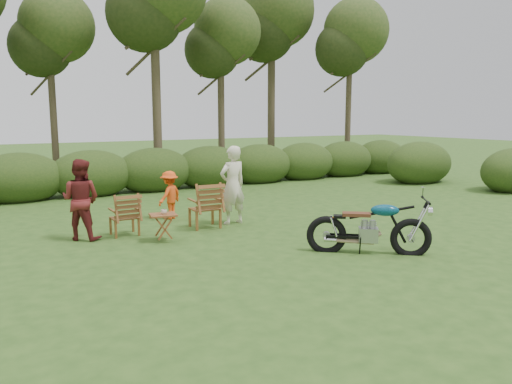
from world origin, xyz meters
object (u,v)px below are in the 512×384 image
lawn_chair_right (205,227)px  child (170,219)px  motorcycle (368,253)px  lawn_chair_left (125,235)px  adult_b (83,239)px  cup (164,212)px  side_table (163,228)px  adult_a (233,224)px

lawn_chair_right → child: 1.29m
motorcycle → child: bearing=152.5°
lawn_chair_left → adult_b: bearing=-6.2°
adult_b → motorcycle: bearing=179.0°
cup → adult_b: (-1.35, 0.96, -0.58)m
cup → child: size_ratio=0.10×
side_table → cup: 0.31m
lawn_chair_left → side_table: size_ratio=1.61×
cup → lawn_chair_right: bearing=30.4°
cup → adult_a: 2.10m
adult_b → cup: bearing=-175.8°
lawn_chair_right → lawn_chair_left: 1.72m
lawn_chair_right → cup: bearing=34.2°
motorcycle → adult_b: adult_b is taller
lawn_chair_right → adult_a: size_ratio=0.56×
cup → lawn_chair_left: bearing=121.2°
motorcycle → cup: bearing=176.1°
cup → side_table: bearing=156.0°
lawn_chair_left → adult_a: 2.42m
lawn_chair_left → adult_a: (2.42, -0.16, 0.00)m
adult_b → child: size_ratio=1.40×
adult_b → child: 2.40m
adult_b → child: bearing=-116.3°
side_table → child: bearing=66.0°
cup → adult_a: size_ratio=0.06×
motorcycle → lawn_chair_left: size_ratio=2.37×
lawn_chair_left → cup: size_ratio=7.81×
lawn_chair_right → lawn_chair_left: bearing=-2.4°
lawn_chair_right → child: child is taller
lawn_chair_right → lawn_chair_left: lawn_chair_right is taller
side_table → adult_b: size_ratio=0.34×
lawn_chair_right → cup: 1.49m
side_table → child: size_ratio=0.47×
lawn_chair_right → adult_a: adult_a is taller
cup → child: 2.20m
lawn_chair_right → cup: (-1.18, -0.69, 0.58)m
adult_a → adult_b: (-3.23, 0.24, 0.00)m
lawn_chair_left → child: size_ratio=0.76×
lawn_chair_left → adult_b: 0.82m
lawn_chair_right → adult_b: bearing=-2.2°
adult_a → lawn_chair_left: bearing=-10.7°
lawn_chair_right → adult_b: size_ratio=0.62×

